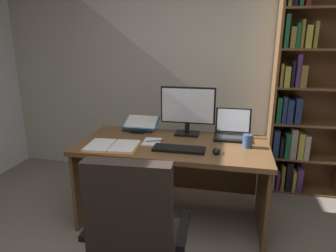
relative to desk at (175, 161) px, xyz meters
The scene contains 13 objects.
wall_back 1.35m from the desk, 77.75° to the left, with size 5.64×0.12×2.81m, color beige.
desk is the anchor object (origin of this frame).
bookshelf 1.52m from the desk, 33.68° to the left, with size 0.76×0.30×2.29m.
office_chair 1.04m from the desk, 91.95° to the right, with size 0.63×0.60×1.01m.
monitor 0.48m from the desk, 66.87° to the left, with size 0.51×0.16×0.45m.
laptop 0.60m from the desk, 21.54° to the left, with size 0.33×0.30×0.25m.
keyboard 0.34m from the desk, 71.55° to the right, with size 0.42×0.15×0.02m, color black.
computer_mouse 0.51m from the desk, 32.86° to the right, with size 0.06×0.10×0.04m, color black.
reading_stand_with_book 0.54m from the desk, 147.10° to the left, with size 0.34×0.27×0.12m.
open_binder 0.60m from the desk, 147.79° to the right, with size 0.46×0.35×0.02m.
notepad 0.30m from the desk, 151.28° to the right, with size 0.15×0.21×0.01m, color white.
pen 0.29m from the desk, 148.42° to the right, with size 0.01×0.01×0.14m, color navy.
coffee_mug 0.68m from the desk, ahead, with size 0.08×0.08×0.11m, color #334C7A.
Camera 1 is at (0.26, -1.17, 1.60)m, focal length 31.82 mm.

